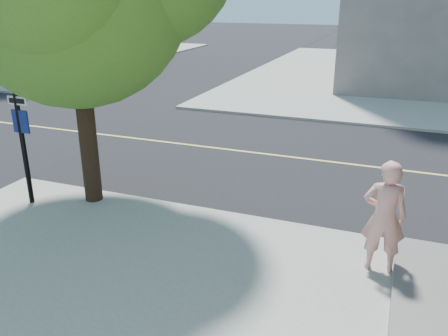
% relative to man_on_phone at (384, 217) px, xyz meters
% --- Properties ---
extents(ground, '(140.00, 140.00, 0.00)m').
position_rel_man_on_phone_xyz_m(ground, '(-8.14, 1.22, -1.15)').
color(ground, black).
rests_on(ground, ground).
extents(road_ew, '(140.00, 9.00, 0.01)m').
position_rel_man_on_phone_xyz_m(road_ew, '(-8.14, 5.72, -1.14)').
color(road_ew, black).
rests_on(road_ew, ground).
extents(sidewalk_nw, '(26.00, 25.00, 0.12)m').
position_rel_man_on_phone_xyz_m(sidewalk_nw, '(-31.14, 22.72, -1.09)').
color(sidewalk_nw, gray).
rests_on(sidewalk_nw, ground).
extents(man_on_phone, '(0.80, 0.57, 2.05)m').
position_rel_man_on_phone_xyz_m(man_on_phone, '(0.00, 0.00, 0.00)').
color(man_on_phone, '#DB9A8F').
rests_on(man_on_phone, sidewalk_se).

